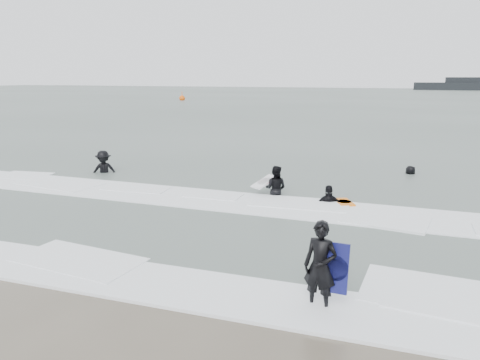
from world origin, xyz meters
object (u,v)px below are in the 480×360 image
(buoy, at_px, (182,98))
(vessel_horizon, at_px, (463,86))
(surfer_centre, at_px, (318,308))
(surfer_right_near, at_px, (329,204))
(surfer_breaker, at_px, (104,174))
(surfer_right_far, at_px, (410,175))
(surfer_wading, at_px, (275,197))

(buoy, bearing_deg, vessel_horizon, 56.96)
(buoy, bearing_deg, surfer_centre, -61.20)
(surfer_right_near, height_order, vessel_horizon, vessel_horizon)
(vessel_horizon, bearing_deg, buoy, -123.04)
(surfer_breaker, xyz_separation_m, surfer_right_near, (10.42, -1.64, 0.00))
(surfer_breaker, height_order, surfer_right_far, surfer_breaker)
(surfer_centre, bearing_deg, surfer_right_far, 94.15)
(surfer_centre, bearing_deg, surfer_right_near, 108.68)
(surfer_right_near, distance_m, vessel_horizon, 139.74)
(surfer_wading, relative_size, surfer_breaker, 0.89)
(surfer_right_far, relative_size, vessel_horizon, 0.06)
(surfer_right_near, bearing_deg, buoy, -75.96)
(surfer_centre, relative_size, surfer_breaker, 0.92)
(surfer_right_near, bearing_deg, vessel_horizon, -113.74)
(surfer_breaker, distance_m, vessel_horizon, 139.73)
(surfer_centre, bearing_deg, surfer_wading, 122.11)
(surfer_right_near, relative_size, surfer_right_far, 1.16)
(surfer_wading, distance_m, surfer_right_near, 2.06)
(buoy, bearing_deg, surfer_right_near, -58.96)
(surfer_centre, height_order, vessel_horizon, vessel_horizon)
(buoy, bearing_deg, surfer_right_far, -54.21)
(vessel_horizon, bearing_deg, surfer_centre, -95.99)
(surfer_centre, xyz_separation_m, surfer_right_near, (-1.04, 7.49, 0.00))
(surfer_right_far, height_order, buoy, buoy)
(surfer_centre, distance_m, surfer_right_near, 7.56)
(surfer_breaker, bearing_deg, surfer_right_far, -6.61)
(surfer_right_far, bearing_deg, vessel_horizon, -136.73)
(surfer_right_near, distance_m, surfer_right_far, 6.65)
(surfer_centre, relative_size, surfer_right_near, 0.96)
(surfer_centre, distance_m, vessel_horizon, 147.06)
(surfer_right_far, height_order, vessel_horizon, vessel_horizon)
(surfer_breaker, bearing_deg, buoy, 88.06)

